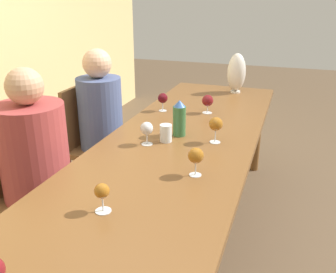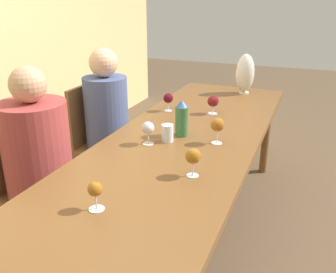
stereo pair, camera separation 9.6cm
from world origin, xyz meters
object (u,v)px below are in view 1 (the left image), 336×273
object	(u,v)px
wine_glass_6	(102,192)
person_near	(38,168)
wine_glass_0	(147,129)
wine_glass_3	(208,101)
vase	(237,73)
wine_glass_5	(163,99)
water_bottle	(179,118)
wine_glass_7	(216,124)
chair_far	(94,142)
chair_near	(29,188)
water_tumbler	(166,133)
person_far	(103,124)
wine_glass_4	(196,156)

from	to	relation	value
wine_glass_6	person_near	xyz separation A→B (m)	(0.44, 0.66, -0.20)
wine_glass_0	wine_glass_3	bearing A→B (deg)	-15.21
vase	wine_glass_5	distance (m)	0.84
water_bottle	wine_glass_7	distance (m)	0.24
wine_glass_7	chair_far	xyz separation A→B (m)	(0.34, 1.01, -0.37)
vase	chair_near	xyz separation A→B (m)	(-1.64, 0.93, -0.43)
water_bottle	wine_glass_0	world-z (taller)	water_bottle
chair_near	person_near	distance (m)	0.17
wine_glass_3	chair_near	world-z (taller)	chair_near
water_tumbler	person_near	world-z (taller)	person_near
water_tumbler	vase	xyz separation A→B (m)	(1.29, -0.20, 0.12)
water_tumbler	person_near	size ratio (longest dim) A/B	0.08
water_tumbler	person_near	distance (m)	0.76
water_tumbler	vase	world-z (taller)	vase
wine_glass_6	chair_near	xyz separation A→B (m)	(0.44, 0.74, -0.35)
wine_glass_3	chair_near	xyz separation A→B (m)	(-0.98, 0.84, -0.35)
wine_glass_6	person_far	size ratio (longest dim) A/B	0.10
water_tumbler	wine_glass_0	world-z (taller)	wine_glass_0
wine_glass_4	water_bottle	bearing A→B (deg)	25.50
wine_glass_7	water_tumbler	bearing A→B (deg)	105.69
water_bottle	wine_glass_4	bearing A→B (deg)	-154.50
water_tumbler	wine_glass_5	world-z (taller)	wine_glass_5
water_bottle	water_tumbler	xyz separation A→B (m)	(-0.12, 0.04, -0.06)
chair_near	wine_glass_7	bearing A→B (deg)	-66.85
person_far	person_near	bearing A→B (deg)	-179.80
person_near	person_far	size ratio (longest dim) A/B	1.01
wine_glass_7	person_near	size ratio (longest dim) A/B	0.13
chair_near	wine_glass_0	bearing A→B (deg)	-66.86
water_bottle	person_far	distance (m)	0.79
person_far	wine_glass_3	bearing A→B (deg)	-75.04
person_far	chair_far	bearing A→B (deg)	90.00
wine_glass_4	person_far	bearing A→B (deg)	49.61
wine_glass_4	chair_far	bearing A→B (deg)	52.04
vase	wine_glass_0	size ratio (longest dim) A/B	2.51
water_tumbler	wine_glass_5	size ratio (longest dim) A/B	0.77
person_far	water_bottle	bearing A→B (deg)	-113.34
person_near	water_bottle	bearing A→B (deg)	-55.44
wine_glass_5	vase	bearing A→B (deg)	-30.15
water_tumbler	wine_glass_0	bearing A→B (deg)	131.69
water_bottle	person_near	distance (m)	0.87
wine_glass_6	person_far	bearing A→B (deg)	28.49
water_bottle	wine_glass_6	xyz separation A→B (m)	(-0.92, 0.03, -0.02)
wine_glass_5	wine_glass_0	bearing A→B (deg)	-168.31
water_bottle	wine_glass_6	distance (m)	0.92
vase	wine_glass_7	world-z (taller)	vase
wine_glass_3	person_near	distance (m)	1.25
water_tumbler	wine_glass_3	distance (m)	0.63
wine_glass_3	chair_far	bearing A→B (deg)	103.52
wine_glass_5	wine_glass_7	world-z (taller)	wine_glass_7
water_tumbler	chair_far	distance (m)	0.90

